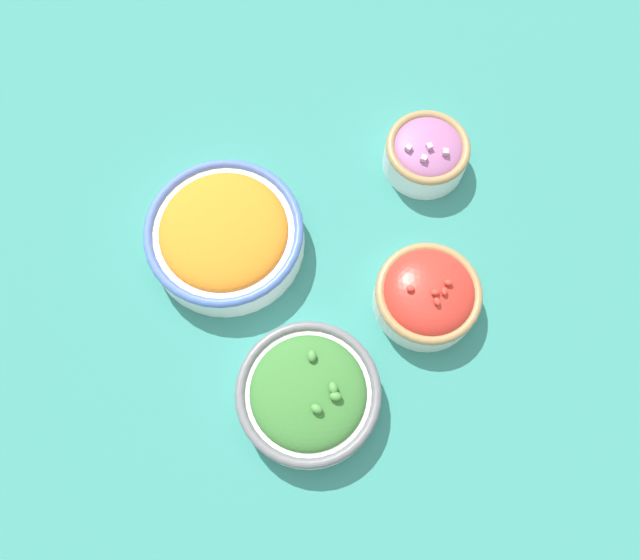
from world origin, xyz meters
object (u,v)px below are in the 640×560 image
object	(u,v)px
bowl_carrots	(225,235)
bowl_red_onion	(427,152)
bowl_cherry_tomatoes	(428,295)
bowl_broccoli	(308,394)

from	to	relation	value
bowl_carrots	bowl_red_onion	size ratio (longest dim) A/B	1.80
bowl_cherry_tomatoes	bowl_broccoli	size ratio (longest dim) A/B	0.77
bowl_carrots	bowl_cherry_tomatoes	xyz separation A→B (m)	(0.23, -0.13, -0.00)
bowl_red_onion	bowl_broccoli	bearing A→B (deg)	-128.36
bowl_carrots	bowl_broccoli	bearing A→B (deg)	-74.24
bowl_carrots	bowl_broccoli	world-z (taller)	bowl_broccoli
bowl_broccoli	bowl_red_onion	bearing A→B (deg)	51.64
bowl_red_onion	bowl_broccoli	size ratio (longest dim) A/B	0.66
bowl_carrots	bowl_cherry_tomatoes	world-z (taller)	bowl_cherry_tomatoes
bowl_red_onion	bowl_broccoli	world-z (taller)	bowl_broccoli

